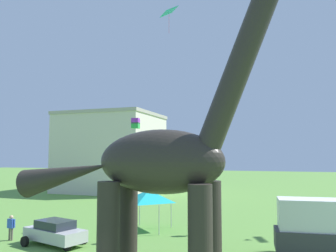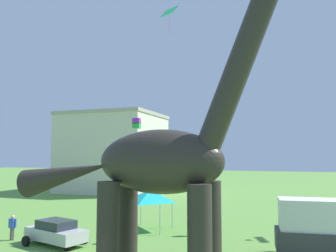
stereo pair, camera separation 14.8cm
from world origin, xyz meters
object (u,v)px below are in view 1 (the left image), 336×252
object	(u,v)px
parked_box_truck	(325,228)
festival_canopy_tent	(149,196)
person_far_spectator	(115,228)
person_photographer	(11,225)
kite_mid_left	(136,123)
dinosaur_sculpture	(159,162)
parked_sedan_left	(55,232)
person_watching_child	(193,221)
kite_trailing	(169,12)

from	to	relation	value
parked_box_truck	festival_canopy_tent	world-z (taller)	parked_box_truck
person_far_spectator	festival_canopy_tent	bearing A→B (deg)	124.65
person_photographer	kite_mid_left	xyz separation A→B (m)	(6.06, 6.52, 7.22)
dinosaur_sculpture	parked_sedan_left	size ratio (longest dim) A/B	3.27
parked_sedan_left	festival_canopy_tent	world-z (taller)	festival_canopy_tent
parked_sedan_left	festival_canopy_tent	distance (m)	7.49
parked_box_truck	person_watching_child	world-z (taller)	parked_box_truck
kite_trailing	parked_sedan_left	bearing A→B (deg)	-179.58
parked_box_truck	kite_trailing	xyz separation A→B (m)	(-8.29, -2.45, 12.50)
parked_box_truck	person_photographer	bearing A→B (deg)	-178.58
dinosaur_sculpture	person_watching_child	bearing A→B (deg)	63.39
parked_sedan_left	person_watching_child	size ratio (longest dim) A/B	2.71
kite_trailing	kite_mid_left	bearing A→B (deg)	128.07
dinosaur_sculpture	person_far_spectator	xyz separation A→B (m)	(-5.02, 5.34, -4.39)
parked_sedan_left	person_photographer	bearing A→B (deg)	-165.04
parked_sedan_left	kite_trailing	bearing A→B (deg)	16.34
parked_sedan_left	kite_mid_left	distance (m)	10.22
person_watching_child	festival_canopy_tent	size ratio (longest dim) A/B	0.53
festival_canopy_tent	kite_trailing	bearing A→B (deg)	-58.46
festival_canopy_tent	person_watching_child	bearing A→B (deg)	-11.67
parked_box_truck	parked_sedan_left	bearing A→B (deg)	-176.80
person_watching_child	kite_mid_left	size ratio (longest dim) A/B	2.02
dinosaur_sculpture	person_watching_child	xyz separation A→B (m)	(-0.85, 9.05, -4.34)
festival_canopy_tent	kite_mid_left	world-z (taller)	kite_mid_left
person_far_spectator	person_watching_child	distance (m)	5.59
person_watching_child	person_photographer	bearing A→B (deg)	-78.78
parked_box_truck	kite_trailing	distance (m)	15.20
kite_mid_left	kite_trailing	size ratio (longest dim) A/B	0.54
person_watching_child	person_photographer	xyz separation A→B (m)	(-11.09, -5.36, -0.01)
parked_box_truck	person_watching_child	xyz separation A→B (m)	(-8.37, 2.91, -0.64)
person_photographer	festival_canopy_tent	distance (m)	9.74
person_far_spectator	person_watching_child	bearing A→B (deg)	82.70
parked_sedan_left	kite_mid_left	size ratio (longest dim) A/B	5.49
parked_box_truck	person_far_spectator	world-z (taller)	parked_box_truck
parked_sedan_left	kite_trailing	size ratio (longest dim) A/B	2.94
dinosaur_sculpture	kite_mid_left	bearing A→B (deg)	87.94
festival_canopy_tent	parked_box_truck	bearing A→B (deg)	-16.96
person_watching_child	dinosaur_sculpture	bearing A→B (deg)	-9.19
parked_box_truck	person_watching_child	size ratio (longest dim) A/B	3.47
dinosaur_sculpture	parked_box_truck	distance (m)	10.39
person_watching_child	kite_trailing	xyz separation A→B (m)	(0.08, -5.36, 13.14)
parked_box_truck	festival_canopy_tent	bearing A→B (deg)	157.30
festival_canopy_tent	kite_trailing	distance (m)	13.65
person_watching_child	person_photographer	size ratio (longest dim) A/B	1.01
kite_mid_left	kite_trailing	xyz separation A→B (m)	(5.11, -6.52, 5.93)
dinosaur_sculpture	kite_mid_left	size ratio (longest dim) A/B	17.94
person_photographer	parked_sedan_left	bearing A→B (deg)	-151.78
festival_canopy_tent	kite_trailing	world-z (taller)	kite_trailing
parked_box_truck	kite_trailing	size ratio (longest dim) A/B	3.75
parked_box_truck	person_far_spectator	xyz separation A→B (m)	(-12.54, -0.80, -0.69)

